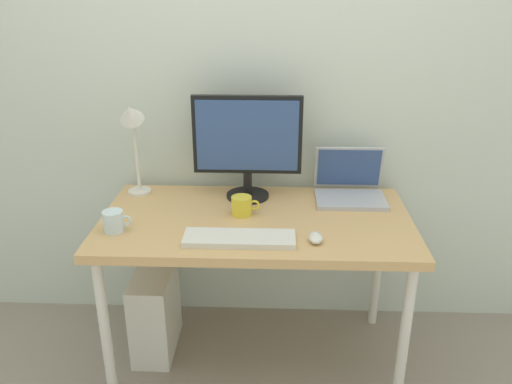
{
  "coord_description": "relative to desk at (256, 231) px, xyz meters",
  "views": [
    {
      "loc": [
        0.08,
        -2.04,
        1.71
      ],
      "look_at": [
        0.0,
        0.0,
        0.87
      ],
      "focal_mm": 36.61,
      "sensor_mm": 36.0,
      "label": 1
    }
  ],
  "objects": [
    {
      "name": "back_wall",
      "position": [
        0.0,
        0.42,
        0.62
      ],
      "size": [
        4.4,
        0.04,
        2.6
      ],
      "primitive_type": "cube",
      "color": "silver",
      "rests_on": "ground_plane"
    },
    {
      "name": "glass_cup",
      "position": [
        -0.57,
        -0.15,
        0.11
      ],
      "size": [
        0.12,
        0.08,
        0.09
      ],
      "color": "silver",
      "rests_on": "desk"
    },
    {
      "name": "desk_lamp",
      "position": [
        -0.57,
        0.23,
        0.4
      ],
      "size": [
        0.11,
        0.16,
        0.47
      ],
      "color": "silver",
      "rests_on": "desk"
    },
    {
      "name": "coffee_mug",
      "position": [
        -0.06,
        0.03,
        0.11
      ],
      "size": [
        0.12,
        0.09,
        0.08
      ],
      "color": "yellow",
      "rests_on": "desk"
    },
    {
      "name": "monitor",
      "position": [
        -0.05,
        0.23,
        0.34
      ],
      "size": [
        0.5,
        0.2,
        0.48
      ],
      "color": "black",
      "rests_on": "desk"
    },
    {
      "name": "mouse",
      "position": [
        0.24,
        -0.21,
        0.08
      ],
      "size": [
        0.06,
        0.09,
        0.03
      ],
      "primitive_type": "ellipsoid",
      "color": "silver",
      "rests_on": "desk"
    },
    {
      "name": "computer_tower",
      "position": [
        -0.49,
        0.05,
        -0.47
      ],
      "size": [
        0.18,
        0.36,
        0.42
      ],
      "primitive_type": "cube",
      "color": "silver",
      "rests_on": "ground_plane"
    },
    {
      "name": "keyboard",
      "position": [
        -0.06,
        -0.22,
        0.08
      ],
      "size": [
        0.44,
        0.14,
        0.02
      ],
      "primitive_type": "cube",
      "color": "silver",
      "rests_on": "desk"
    },
    {
      "name": "ground_plane",
      "position": [
        0.0,
        0.0,
        -0.68
      ],
      "size": [
        6.0,
        6.0,
        0.0
      ],
      "primitive_type": "plane",
      "color": "gray"
    },
    {
      "name": "laptop",
      "position": [
        0.43,
        0.24,
        0.12
      ],
      "size": [
        0.32,
        0.26,
        0.23
      ],
      "color": "#B2B2B7",
      "rests_on": "desk"
    },
    {
      "name": "desk",
      "position": [
        0.0,
        0.0,
        0.0
      ],
      "size": [
        1.34,
        0.72,
        0.75
      ],
      "color": "tan",
      "rests_on": "ground_plane"
    }
  ]
}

